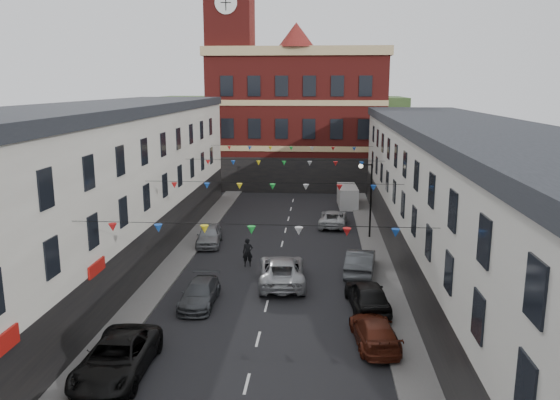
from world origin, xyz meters
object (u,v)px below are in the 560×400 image
(pedestrian, at_px, (248,252))
(car_right_f, at_px, (333,218))
(street_lamp, at_px, (368,190))
(car_right_c, at_px, (375,331))
(car_left_c, at_px, (117,358))
(car_right_e, at_px, (360,262))
(car_left_d, at_px, (200,293))
(moving_car, at_px, (282,270))
(white_van, at_px, (347,196))
(car_left_e, at_px, (209,235))
(car_right_d, at_px, (367,295))

(pedestrian, bearing_deg, car_right_f, 53.06)
(street_lamp, bearing_deg, car_right_c, -93.32)
(car_left_c, height_order, car_right_f, car_left_c)
(car_right_e, bearing_deg, car_right_f, -74.90)
(car_left_d, relative_size, car_right_c, 0.97)
(street_lamp, height_order, car_right_c, street_lamp)
(street_lamp, relative_size, moving_car, 1.02)
(car_left_c, height_order, pedestrian, pedestrian)
(white_van, xyz_separation_m, pedestrian, (-7.48, -19.00, -0.06))
(car_right_c, bearing_deg, car_right_e, -96.16)
(car_left_e, distance_m, car_right_c, 19.02)
(car_right_f, bearing_deg, car_left_c, 74.09)
(street_lamp, bearing_deg, car_left_c, -119.02)
(car_left_e, bearing_deg, car_left_c, -95.26)
(street_lamp, xyz_separation_m, car_right_e, (-1.05, -8.32, -3.10))
(car_left_d, bearing_deg, white_van, 69.64)
(white_van, bearing_deg, car_right_f, -103.70)
(car_right_f, xyz_separation_m, pedestrian, (-5.90, -11.17, 0.28))
(car_right_f, bearing_deg, street_lamp, 128.49)
(street_lamp, height_order, pedestrian, street_lamp)
(car_right_f, bearing_deg, car_right_c, 98.43)
(car_right_e, relative_size, moving_car, 0.83)
(moving_car, bearing_deg, car_left_e, -56.47)
(white_van, bearing_deg, car_right_d, -92.48)
(car_right_d, relative_size, moving_car, 0.81)
(pedestrian, bearing_deg, moving_car, -59.25)
(car_left_c, xyz_separation_m, car_left_d, (1.79, 7.68, -0.14))
(car_right_f, bearing_deg, moving_car, 81.00)
(car_left_e, relative_size, car_right_d, 0.91)
(car_right_d, bearing_deg, car_left_d, -6.71)
(car_left_c, height_order, car_left_d, car_left_c)
(car_left_e, height_order, car_right_d, car_right_d)
(car_right_c, xyz_separation_m, car_right_e, (0.00, 9.81, 0.14))
(car_right_e, xyz_separation_m, white_van, (0.06, 19.95, 0.22))
(car_left_d, bearing_deg, car_right_d, -0.22)
(street_lamp, xyz_separation_m, car_right_c, (-1.05, -18.13, -3.24))
(car_left_d, height_order, car_right_c, car_right_c)
(car_right_e, bearing_deg, street_lamp, -89.22)
(car_right_c, bearing_deg, car_left_e, -60.82)
(car_left_c, bearing_deg, car_right_e, 49.85)
(car_right_d, distance_m, pedestrian, 9.95)
(car_right_d, relative_size, car_right_e, 0.97)
(pedestrian, bearing_deg, car_right_c, -64.49)
(car_left_c, relative_size, white_van, 1.22)
(white_van, bearing_deg, car_left_e, -130.16)
(street_lamp, distance_m, white_van, 12.03)
(street_lamp, height_order, car_right_e, street_lamp)
(car_right_c, bearing_deg, car_left_d, -30.09)
(car_left_c, xyz_separation_m, car_right_d, (11.00, 7.73, 0.03))
(car_right_d, xyz_separation_m, moving_car, (-4.91, 3.62, 0.01))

